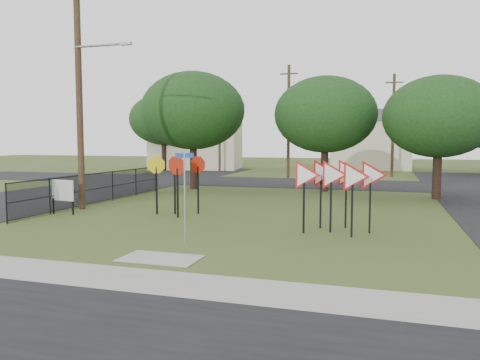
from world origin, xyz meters
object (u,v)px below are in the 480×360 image
stop_sign_cluster (177,171)px  yield_sign_cluster (337,178)px  info_board (63,191)px  street_name_sign (185,191)px

stop_sign_cluster → yield_sign_cluster: (6.65, -1.92, 0.00)m
stop_sign_cluster → info_board: size_ratio=1.69×
yield_sign_cluster → info_board: size_ratio=2.20×
street_name_sign → info_board: size_ratio=1.87×
info_board → yield_sign_cluster: bearing=-2.3°
stop_sign_cluster → street_name_sign: bearing=-62.7°
yield_sign_cluster → street_name_sign: bearing=-144.4°
street_name_sign → yield_sign_cluster: street_name_sign is taller
stop_sign_cluster → info_board: stop_sign_cluster is taller
stop_sign_cluster → info_board: bearing=-161.4°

